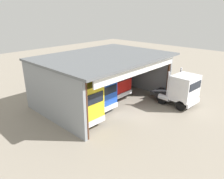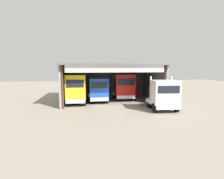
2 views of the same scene
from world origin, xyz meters
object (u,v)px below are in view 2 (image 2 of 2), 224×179
(truck_yellow_center_right_bay, at_px, (76,89))
(truck_red_left_bay, at_px, (124,87))
(oil_drum, at_px, (136,93))
(truck_white_right_bay, at_px, (163,95))
(tool_cart, at_px, (136,94))
(truck_blue_center_left_bay, at_px, (98,90))

(truck_yellow_center_right_bay, height_order, truck_red_left_bay, truck_yellow_center_right_bay)
(truck_red_left_bay, bearing_deg, oil_drum, -129.47)
(truck_white_right_bay, relative_size, tool_cart, 4.71)
(truck_red_left_bay, height_order, oil_drum, truck_red_left_bay)
(truck_yellow_center_right_bay, bearing_deg, truck_blue_center_left_bay, -159.97)
(truck_yellow_center_right_bay, height_order, truck_blue_center_left_bay, truck_yellow_center_right_bay)
(truck_red_left_bay, distance_m, oil_drum, 4.70)
(truck_red_left_bay, bearing_deg, truck_blue_center_left_bay, 18.75)
(truck_white_right_bay, bearing_deg, truck_yellow_center_right_bay, -21.33)
(truck_yellow_center_right_bay, distance_m, truck_red_left_bay, 6.73)
(truck_white_right_bay, bearing_deg, tool_cart, -84.00)
(truck_blue_center_left_bay, bearing_deg, truck_red_left_bay, -161.45)
(truck_yellow_center_right_bay, xyz_separation_m, oil_drum, (9.16, 5.75, -1.48))
(truck_blue_center_left_bay, xyz_separation_m, tool_cart, (6.09, 3.67, -1.15))
(truck_yellow_center_right_bay, bearing_deg, oil_drum, -147.27)
(truck_yellow_center_right_bay, relative_size, oil_drum, 5.27)
(truck_yellow_center_right_bay, relative_size, truck_blue_center_left_bay, 1.04)
(truck_red_left_bay, relative_size, tool_cart, 5.13)
(truck_red_left_bay, relative_size, oil_drum, 5.82)
(truck_blue_center_left_bay, xyz_separation_m, oil_drum, (6.39, 4.77, -1.21))
(truck_yellow_center_right_bay, bearing_deg, tool_cart, -151.73)
(truck_yellow_center_right_bay, height_order, tool_cart, truck_yellow_center_right_bay)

